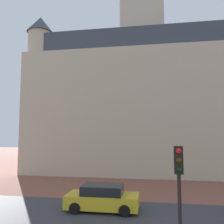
% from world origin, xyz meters
% --- Properties ---
extents(ground_plane, '(120.00, 120.00, 0.00)m').
position_xyz_m(ground_plane, '(0.00, 10.00, 0.00)').
color(ground_plane, brown).
extents(street_asphalt_strip, '(120.00, 7.74, 0.00)m').
position_xyz_m(street_asphalt_strip, '(0.00, 7.33, 0.00)').
color(street_asphalt_strip, '#38383D').
rests_on(street_asphalt_strip, ground_plane).
extents(landmark_building, '(27.61, 12.13, 32.09)m').
position_xyz_m(landmark_building, '(1.47, 25.19, 9.25)').
color(landmark_building, beige).
rests_on(landmark_building, ground_plane).
extents(car_yellow, '(4.37, 2.10, 1.50)m').
position_xyz_m(car_yellow, '(-0.47, 9.03, 0.72)').
color(car_yellow, gold).
rests_on(car_yellow, ground_plane).
extents(traffic_light_pole, '(0.28, 0.34, 4.21)m').
position_xyz_m(traffic_light_pole, '(3.37, 2.55, 2.96)').
color(traffic_light_pole, black).
rests_on(traffic_light_pole, ground_plane).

